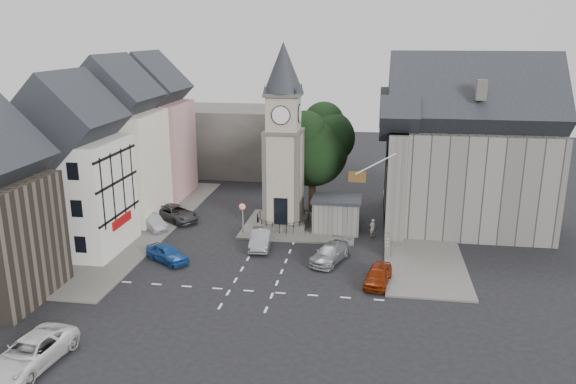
% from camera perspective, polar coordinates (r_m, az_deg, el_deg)
% --- Properties ---
extents(ground, '(120.00, 120.00, 0.00)m').
position_cam_1_polar(ground, '(43.76, -2.16, -6.91)').
color(ground, black).
rests_on(ground, ground).
extents(pavement_west, '(6.00, 30.00, 0.14)m').
position_cam_1_polar(pavement_west, '(52.70, -14.36, -3.31)').
color(pavement_west, '#595651').
rests_on(pavement_west, ground).
extents(pavement_east, '(6.00, 26.00, 0.14)m').
position_cam_1_polar(pavement_east, '(50.64, 13.12, -4.02)').
color(pavement_east, '#595651').
rests_on(pavement_east, ground).
extents(central_island, '(10.00, 8.00, 0.16)m').
position_cam_1_polar(central_island, '(50.87, 1.23, -3.49)').
color(central_island, '#595651').
rests_on(central_island, ground).
extents(road_markings, '(20.00, 8.00, 0.01)m').
position_cam_1_polar(road_markings, '(38.86, -3.74, -10.00)').
color(road_markings, silver).
rests_on(road_markings, ground).
extents(clock_tower, '(4.86, 4.86, 16.25)m').
position_cam_1_polar(clock_tower, '(49.01, -0.46, 5.51)').
color(clock_tower, '#4C4944').
rests_on(clock_tower, ground).
extents(stone_shelter, '(4.30, 3.30, 3.08)m').
position_cam_1_polar(stone_shelter, '(49.62, 4.95, -2.26)').
color(stone_shelter, '#65625D').
rests_on(stone_shelter, ground).
extents(town_tree, '(7.20, 7.20, 10.80)m').
position_cam_1_polar(town_tree, '(53.83, 2.53, 5.19)').
color(town_tree, black).
rests_on(town_tree, ground).
extents(warning_sign_post, '(0.70, 0.19, 2.85)m').
position_cam_1_polar(warning_sign_post, '(48.69, -4.65, -2.01)').
color(warning_sign_post, black).
rests_on(warning_sign_post, ground).
extents(terrace_pink, '(8.10, 7.60, 12.80)m').
position_cam_1_polar(terrace_pink, '(61.18, -13.73, 5.67)').
color(terrace_pink, tan).
rests_on(terrace_pink, ground).
extents(terrace_cream, '(8.10, 7.60, 12.80)m').
position_cam_1_polar(terrace_cream, '(54.02, -16.94, 4.13)').
color(terrace_cream, beige).
rests_on(terrace_cream, ground).
extents(terrace_tudor, '(8.10, 7.60, 12.00)m').
position_cam_1_polar(terrace_tudor, '(47.21, -21.04, 1.63)').
color(terrace_tudor, silver).
rests_on(terrace_tudor, ground).
extents(backdrop_west, '(20.00, 10.00, 8.00)m').
position_cam_1_polar(backdrop_west, '(71.62, -7.35, 5.33)').
color(backdrop_west, '#4C4944').
rests_on(backdrop_west, ground).
extents(east_building, '(14.40, 11.40, 12.60)m').
position_cam_1_polar(east_building, '(52.25, 17.27, 3.36)').
color(east_building, '#65625D').
rests_on(east_building, ground).
extents(east_boundary_wall, '(0.40, 16.00, 0.90)m').
position_cam_1_polar(east_boundary_wall, '(52.25, 9.94, -2.77)').
color(east_boundary_wall, '#65625D').
rests_on(east_boundary_wall, ground).
extents(flagpole, '(3.68, 0.10, 2.74)m').
position_cam_1_polar(flagpole, '(44.69, 8.88, 2.83)').
color(flagpole, white).
rests_on(flagpole, ground).
extents(car_west_blue, '(4.19, 3.49, 1.35)m').
position_cam_1_polar(car_west_blue, '(44.21, -12.18, -6.09)').
color(car_west_blue, navy).
rests_on(car_west_blue, ground).
extents(car_west_silver, '(3.80, 3.73, 1.30)m').
position_cam_1_polar(car_west_silver, '(51.61, -13.64, -2.99)').
color(car_west_silver, gray).
rests_on(car_west_silver, ground).
extents(car_west_grey, '(5.56, 4.84, 1.42)m').
position_cam_1_polar(car_west_grey, '(53.45, -11.37, -2.13)').
color(car_west_grey, '#2E2F31').
rests_on(car_west_grey, ground).
extents(car_island_silver, '(1.90, 4.52, 1.45)m').
position_cam_1_polar(car_island_silver, '(46.06, -2.77, -4.76)').
color(car_island_silver, gray).
rests_on(car_island_silver, ground).
extents(car_island_east, '(3.28, 4.96, 1.33)m').
position_cam_1_polar(car_island_east, '(43.35, 4.29, -6.22)').
color(car_island_east, gray).
rests_on(car_island_east, ground).
extents(car_east_red, '(2.22, 4.11, 1.33)m').
position_cam_1_polar(car_east_red, '(40.03, 9.14, -8.33)').
color(car_east_red, maroon).
rests_on(car_east_red, ground).
extents(van_sw_white, '(3.16, 5.74, 1.52)m').
position_cam_1_polar(van_sw_white, '(33.47, -24.67, -14.62)').
color(van_sw_white, silver).
rests_on(van_sw_white, ground).
extents(pedestrian, '(0.67, 0.58, 1.55)m').
position_cam_1_polar(pedestrian, '(48.95, 8.60, -3.60)').
color(pedestrian, beige).
rests_on(pedestrian, ground).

